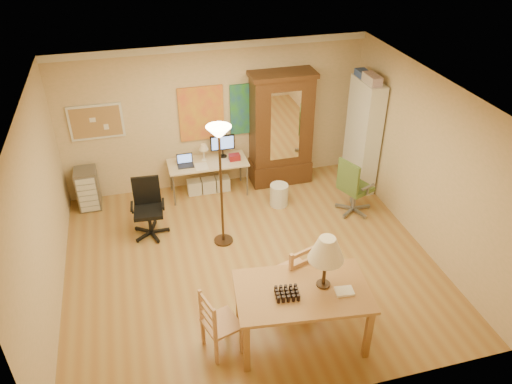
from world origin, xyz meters
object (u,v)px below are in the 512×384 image
object	(u,v)px
office_chair_black	(150,220)
office_chair_green	(353,198)
dining_table	(311,279)
bookshelf	(363,136)
armoire	(281,136)
computer_desk	(209,173)

from	to	relation	value
office_chair_black	office_chair_green	world-z (taller)	office_chair_green
dining_table	bookshelf	bearing A→B (deg)	56.02
office_chair_green	bookshelf	bearing A→B (deg)	59.86
office_chair_green	dining_table	bearing A→B (deg)	-125.19
dining_table	armoire	bearing A→B (deg)	77.87
dining_table	computer_desk	xyz separation A→B (m)	(-0.57, 3.75, -0.57)
dining_table	armoire	xyz separation A→B (m)	(0.82, 3.83, -0.02)
computer_desk	office_chair_black	world-z (taller)	computer_desk
dining_table	armoire	size ratio (longest dim) A/B	0.80
dining_table	bookshelf	xyz separation A→B (m)	(2.20, 3.26, 0.07)
armoire	bookshelf	distance (m)	1.49
office_chair_black	bookshelf	world-z (taller)	bookshelf
dining_table	bookshelf	size ratio (longest dim) A/B	0.83
computer_desk	office_chair_black	xyz separation A→B (m)	(-1.19, -1.02, -0.13)
bookshelf	computer_desk	bearing A→B (deg)	170.11
armoire	office_chair_black	bearing A→B (deg)	-156.71
office_chair_black	bookshelf	distance (m)	4.06
bookshelf	office_chair_green	bearing A→B (deg)	-120.14
office_chair_green	bookshelf	world-z (taller)	bookshelf
computer_desk	office_chair_green	size ratio (longest dim) A/B	1.37
dining_table	computer_desk	size ratio (longest dim) A/B	1.21
office_chair_green	armoire	xyz separation A→B (m)	(-0.90, 1.39, 0.66)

